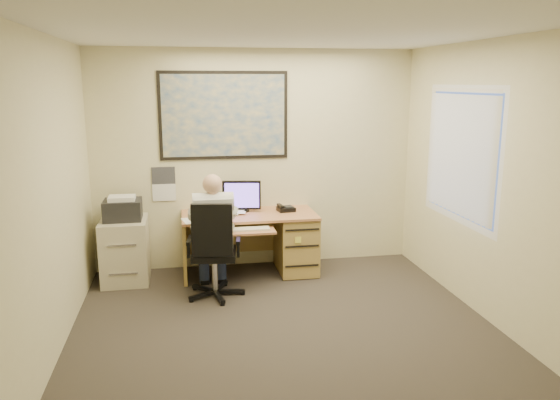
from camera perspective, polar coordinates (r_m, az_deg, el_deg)
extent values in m
cube|color=#312C26|center=(5.08, 1.11, -14.63)|extent=(4.00, 4.50, 0.00)
cube|color=white|center=(4.55, 1.25, 17.30)|extent=(4.00, 4.50, 0.00)
cube|color=beige|center=(6.82, -2.55, 4.23)|extent=(4.00, 0.00, 2.70)
cube|color=beige|center=(2.55, 11.29, -9.78)|extent=(4.00, 0.00, 2.70)
cube|color=beige|center=(4.68, -23.61, -0.49)|extent=(0.00, 4.50, 2.70)
cube|color=beige|center=(5.39, 22.51, 1.17)|extent=(0.00, 4.50, 2.70)
cube|color=#BD7D51|center=(6.56, -3.24, -1.58)|extent=(1.60, 0.75, 0.03)
cube|color=tan|center=(6.75, 1.67, -4.47)|extent=(0.45, 0.70, 0.70)
cube|color=tan|center=(6.61, -9.95, -5.00)|extent=(0.04, 0.70, 0.70)
cube|color=tan|center=(6.96, -3.56, -3.19)|extent=(1.55, 0.03, 0.55)
cylinder|color=black|center=(6.69, -4.03, -1.09)|extent=(0.19, 0.19, 0.02)
cube|color=black|center=(6.63, -4.03, 0.52)|extent=(0.46, 0.12, 0.35)
cube|color=#7755E7|center=(6.60, -4.01, 0.48)|extent=(0.41, 0.08, 0.30)
cube|color=#BD7D51|center=(6.14, -3.10, -3.26)|extent=(0.55, 0.30, 0.02)
cube|color=beige|center=(6.13, -3.11, -3.05)|extent=(0.43, 0.14, 0.02)
cube|color=black|center=(6.67, 0.63, -0.96)|extent=(0.22, 0.21, 0.05)
cylinder|color=silver|center=(6.50, -6.61, -0.81)|extent=(0.08, 0.08, 0.18)
cylinder|color=white|center=(6.64, -5.30, -0.83)|extent=(0.09, 0.09, 0.11)
cube|color=white|center=(6.51, -7.17, -1.50)|extent=(0.60, 0.56, 0.02)
cube|color=#1E4C93|center=(6.71, -5.88, 8.77)|extent=(1.56, 0.03, 1.06)
cube|color=white|center=(6.80, -12.05, 1.64)|extent=(0.28, 0.01, 0.42)
cube|color=beige|center=(6.66, -15.86, -5.07)|extent=(0.53, 0.64, 0.74)
cube|color=black|center=(6.54, -16.11, -0.99)|extent=(0.42, 0.37, 0.23)
cube|color=white|center=(6.49, -16.20, 0.18)|extent=(0.30, 0.23, 0.05)
cylinder|color=silver|center=(6.05, -6.82, -7.63)|extent=(0.06, 0.06, 0.40)
cube|color=black|center=(5.98, -6.87, -5.63)|extent=(0.52, 0.52, 0.07)
cube|color=black|center=(5.66, -6.52, -3.12)|extent=(0.43, 0.11, 0.55)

